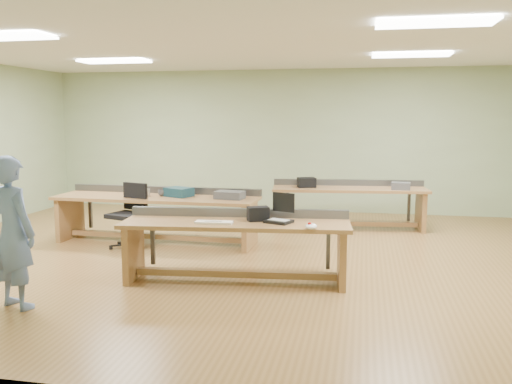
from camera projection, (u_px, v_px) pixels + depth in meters
floor at (234, 256)px, 7.91m from camera, size 10.00×10.00×0.00m
ceiling at (233, 45)px, 7.49m from camera, size 10.00×10.00×0.00m
wall_back at (278, 141)px, 11.58m from camera, size 10.00×0.04×3.00m
wall_front at (100, 190)px, 3.81m from camera, size 10.00×0.04×3.00m
fluor_panels at (233, 47)px, 7.50m from camera, size 6.20×3.50×0.03m
workbench_front at (236, 237)px, 6.63m from camera, size 2.83×1.00×0.86m
workbench_mid at (157, 207)px, 8.70m from camera, size 3.29×0.94×0.86m
workbench_back at (349, 198)px, 9.75m from camera, size 2.80×1.02×0.86m
person at (13, 232)px, 5.67m from camera, size 0.69×0.57×1.62m
laptop_base at (279, 221)px, 6.50m from camera, size 0.36×0.33×0.03m
laptop_screen at (284, 202)px, 6.57m from camera, size 0.28×0.12×0.23m
keyboard at (214, 222)px, 6.46m from camera, size 0.46×0.17×0.03m
trackball_mouse at (311, 226)px, 6.12m from camera, size 0.16×0.18×0.07m
camera_bag at (258, 214)px, 6.61m from camera, size 0.30×0.25×0.17m
task_chair at (129, 224)px, 8.36m from camera, size 0.67×0.67×0.99m
parts_bin_teal at (179, 192)px, 8.64m from camera, size 0.49×0.44×0.14m
parts_bin_grey at (230, 195)px, 8.39m from camera, size 0.47×0.34×0.12m
mug at (162, 193)px, 8.68m from camera, size 0.13×0.13×0.10m
drinks_can at (148, 192)px, 8.67m from camera, size 0.08×0.08×0.12m
storage_box_back at (307, 183)px, 9.73m from camera, size 0.37×0.32×0.18m
tray_back at (401, 186)px, 9.44m from camera, size 0.34×0.26×0.13m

